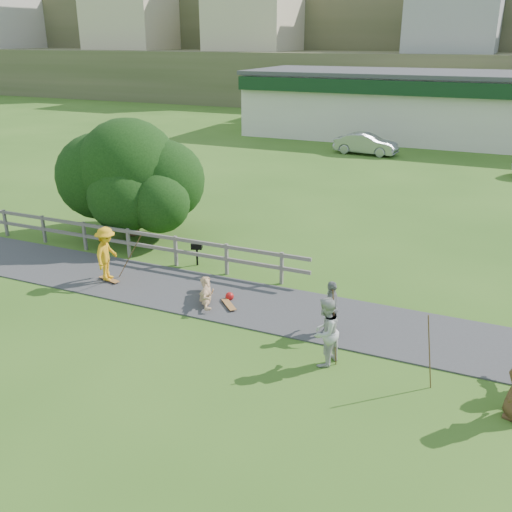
{
  "coord_description": "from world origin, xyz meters",
  "views": [
    {
      "loc": [
        8.16,
        -12.71,
        7.57
      ],
      "look_at": [
        1.66,
        2.0,
        1.38
      ],
      "focal_mm": 40.0,
      "sensor_mm": 36.0,
      "label": 1
    }
  ],
  "objects_px": {
    "car_silver": "(366,144)",
    "spectator_a": "(325,332)",
    "skater_rider": "(107,257)",
    "bbq": "(197,254)",
    "skater_fallen": "(207,292)",
    "tree": "(131,193)",
    "spectator_b": "(331,308)"
  },
  "relations": [
    {
      "from": "car_silver",
      "to": "bbq",
      "type": "bearing_deg",
      "value": -176.65
    },
    {
      "from": "skater_rider",
      "to": "spectator_b",
      "type": "relative_size",
      "value": 1.16
    },
    {
      "from": "skater_fallen",
      "to": "spectator_b",
      "type": "relative_size",
      "value": 1.17
    },
    {
      "from": "car_silver",
      "to": "bbq",
      "type": "xyz_separation_m",
      "value": [
        -0.52,
        -22.69,
        -0.3
      ]
    },
    {
      "from": "bbq",
      "to": "spectator_b",
      "type": "bearing_deg",
      "value": -47.6
    },
    {
      "from": "car_silver",
      "to": "tree",
      "type": "bearing_deg",
      "value": 172.3
    },
    {
      "from": "car_silver",
      "to": "spectator_a",
      "type": "bearing_deg",
      "value": -163.75
    },
    {
      "from": "skater_rider",
      "to": "spectator_a",
      "type": "relative_size",
      "value": 1.01
    },
    {
      "from": "skater_fallen",
      "to": "bbq",
      "type": "height_order",
      "value": "bbq"
    },
    {
      "from": "skater_rider",
      "to": "skater_fallen",
      "type": "distance_m",
      "value": 3.71
    },
    {
      "from": "skater_rider",
      "to": "bbq",
      "type": "xyz_separation_m",
      "value": [
        1.94,
        2.49,
        -0.49
      ]
    },
    {
      "from": "skater_rider",
      "to": "spectator_a",
      "type": "distance_m",
      "value": 8.26
    },
    {
      "from": "skater_rider",
      "to": "skater_fallen",
      "type": "bearing_deg",
      "value": -102.49
    },
    {
      "from": "spectator_a",
      "to": "bbq",
      "type": "xyz_separation_m",
      "value": [
        -6.08,
        4.47,
        -0.47
      ]
    },
    {
      "from": "skater_rider",
      "to": "bbq",
      "type": "distance_m",
      "value": 3.19
    },
    {
      "from": "skater_rider",
      "to": "tree",
      "type": "bearing_deg",
      "value": 13.32
    },
    {
      "from": "tree",
      "to": "skater_rider",
      "type": "bearing_deg",
      "value": -64.29
    },
    {
      "from": "spectator_a",
      "to": "tree",
      "type": "height_order",
      "value": "tree"
    },
    {
      "from": "spectator_a",
      "to": "car_silver",
      "type": "bearing_deg",
      "value": -154.44
    },
    {
      "from": "spectator_b",
      "to": "car_silver",
      "type": "bearing_deg",
      "value": 171.42
    },
    {
      "from": "skater_fallen",
      "to": "tree",
      "type": "height_order",
      "value": "tree"
    },
    {
      "from": "spectator_a",
      "to": "skater_rider",
      "type": "bearing_deg",
      "value": -89.89
    },
    {
      "from": "spectator_b",
      "to": "skater_fallen",
      "type": "bearing_deg",
      "value": -116.14
    },
    {
      "from": "skater_rider",
      "to": "tree",
      "type": "xyz_separation_m",
      "value": [
        -2.11,
        4.38,
        0.83
      ]
    },
    {
      "from": "skater_rider",
      "to": "tree",
      "type": "height_order",
      "value": "tree"
    },
    {
      "from": "skater_rider",
      "to": "spectator_a",
      "type": "xyz_separation_m",
      "value": [
        8.02,
        -1.98,
        -0.01
      ]
    },
    {
      "from": "skater_rider",
      "to": "spectator_a",
      "type": "bearing_deg",
      "value": -116.26
    },
    {
      "from": "bbq",
      "to": "car_silver",
      "type": "bearing_deg",
      "value": 67.87
    },
    {
      "from": "car_silver",
      "to": "bbq",
      "type": "relative_size",
      "value": 5.23
    },
    {
      "from": "skater_fallen",
      "to": "tree",
      "type": "distance_m",
      "value": 7.38
    },
    {
      "from": "skater_fallen",
      "to": "spectator_a",
      "type": "bearing_deg",
      "value": -52.65
    },
    {
      "from": "skater_rider",
      "to": "bbq",
      "type": "height_order",
      "value": "skater_rider"
    }
  ]
}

